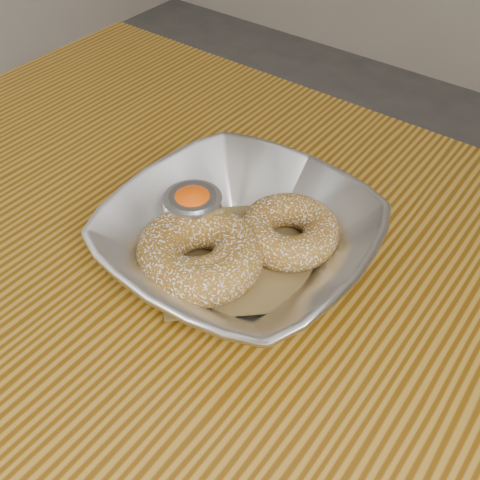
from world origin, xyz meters
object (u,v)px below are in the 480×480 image
Objects in this scene: table at (270,415)px; donut_back at (289,231)px; serving_bowl at (240,240)px; donut_front at (202,256)px; donut_extra at (196,250)px; ramekin at (194,212)px.

table is 0.18m from donut_back.
serving_bowl is (-0.09, 0.07, 0.13)m from table.
donut_front is at bearing -111.91° from serving_bowl.
donut_front reaches higher than donut_extra.
ramekin reaches higher than donut_front.
ramekin reaches higher than donut_extra.
ramekin is at bearing 138.62° from donut_front.
donut_extra reaches higher than donut_back.
ramekin reaches higher than table.
ramekin is (-0.04, 0.04, 0.00)m from donut_front.
serving_bowl is at bearing 54.84° from donut_extra.
donut_extra is (-0.01, 0.00, -0.00)m from donut_front.
serving_bowl is 2.51× the size of donut_back.
serving_bowl reaches higher than donut_back.
serving_bowl is at bearing -0.80° from ramekin.
table is at bearing -25.40° from ramekin.
donut_front is at bearing -118.92° from donut_back.
donut_extra is 0.05m from ramekin.
donut_back reaches higher than table.
donut_back is 0.09m from donut_extra.
donut_front is at bearing 162.99° from table.
donut_front is at bearing -14.30° from donut_extra.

